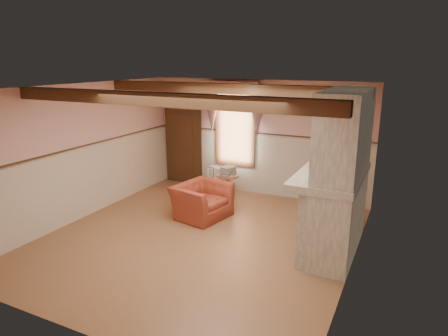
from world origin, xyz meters
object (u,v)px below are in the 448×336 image
at_px(armchair, 202,201).
at_px(radiator, 220,179).
at_px(oil_lamp, 334,161).
at_px(mantel_clock, 340,156).
at_px(side_table, 228,186).
at_px(bowl, 329,172).

distance_m(armchair, radiator, 1.80).
bearing_deg(radiator, armchair, -52.68).
xyz_separation_m(radiator, oil_lamp, (3.14, -1.88, 1.26)).
distance_m(mantel_clock, oil_lamp, 0.58).
bearing_deg(mantel_clock, side_table, 160.75).
xyz_separation_m(bowl, oil_lamp, (0.00, 0.39, 0.10)).
xyz_separation_m(mantel_clock, oil_lamp, (0.00, -0.58, 0.04)).
bearing_deg(mantel_clock, armchair, -170.51).
bearing_deg(mantel_clock, oil_lamp, -90.00).
height_order(side_table, oil_lamp, oil_lamp).
bearing_deg(radiator, oil_lamp, -7.40).
distance_m(armchair, side_table, 1.42).
bearing_deg(side_table, oil_lamp, -29.22).
height_order(armchair, mantel_clock, mantel_clock).
relative_size(side_table, mantel_clock, 2.29).
relative_size(radiator, mantel_clock, 2.92).
bearing_deg(bowl, oil_lamp, 90.00).
relative_size(side_table, bowl, 1.67).
bearing_deg(bowl, side_table, 145.02).
bearing_deg(mantel_clock, radiator, 157.59).
relative_size(armchair, side_table, 2.01).
xyz_separation_m(bowl, mantel_clock, (0.00, 0.97, 0.06)).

